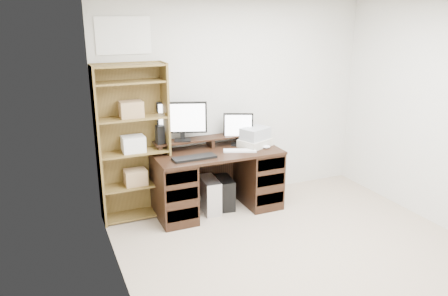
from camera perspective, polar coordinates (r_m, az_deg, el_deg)
room at (r=3.84m, az=14.12°, el=0.62°), size 3.54×4.04×2.54m
desk at (r=5.28m, az=-0.91°, el=-4.15°), size 1.50×0.70×0.75m
riser_shelf at (r=5.32m, az=-1.79°, el=1.16°), size 1.40×0.22×0.12m
monitor_wide at (r=5.13m, az=-5.50°, el=3.78°), size 0.56×0.24×0.46m
monitor_small at (r=5.36m, az=1.87°, el=2.66°), size 0.35×0.20×0.40m
speaker at (r=5.06m, az=-8.36°, el=1.73°), size 0.10×0.10×0.21m
keyboard_black at (r=4.89m, az=-3.89°, el=-1.29°), size 0.50×0.18×0.03m
keyboard_white at (r=5.15m, az=2.08°, el=-0.35°), size 0.40×0.25×0.02m
mouse at (r=5.29m, az=5.57°, el=0.16°), size 0.11×0.09×0.04m
printer at (r=5.35m, az=4.09°, el=0.71°), size 0.45×0.40×0.09m
basket at (r=5.32m, az=4.11°, el=1.92°), size 0.39×0.34×0.14m
tower_silver at (r=5.32m, az=-1.91°, el=-6.14°), size 0.21×0.42×0.41m
tower_black at (r=5.42m, az=0.14°, el=-5.84°), size 0.21×0.40×0.38m
bookshelf at (r=5.05m, az=-11.83°, el=0.80°), size 0.80×0.30×1.80m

